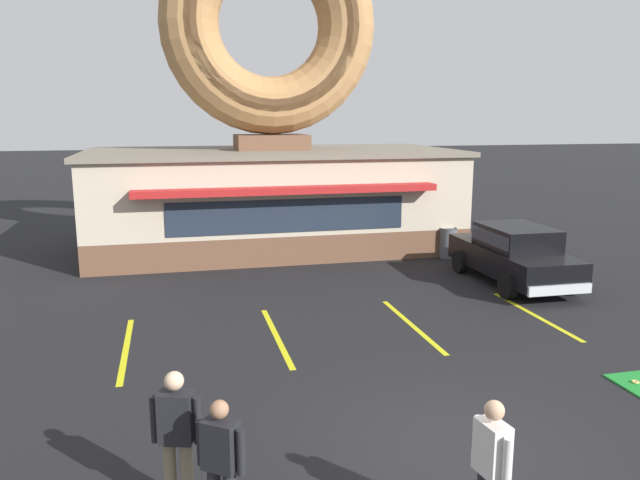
% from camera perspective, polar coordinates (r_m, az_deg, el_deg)
% --- Properties ---
extents(ground_plane, '(160.00, 160.00, 0.00)m').
position_cam_1_polar(ground_plane, '(9.23, 12.50, -18.21)').
color(ground_plane, black).
extents(donut_shop_building, '(12.30, 6.75, 10.96)m').
position_cam_1_polar(donut_shop_building, '(21.39, -4.46, 9.26)').
color(donut_shop_building, brown).
rests_on(donut_shop_building, ground).
extents(mini_donut_near_left, '(0.13, 0.13, 0.04)m').
position_cam_1_polar(mini_donut_near_left, '(12.15, 26.88, -11.49)').
color(mini_donut_near_left, '#E5C666').
rests_on(mini_donut_near_left, putting_mat).
extents(car_black, '(2.03, 4.58, 1.60)m').
position_cam_1_polar(car_black, '(17.66, 17.30, -1.06)').
color(car_black, black).
rests_on(car_black, ground).
extents(pedestrian_blue_sweater_man, '(0.57, 0.34, 1.69)m').
position_cam_1_polar(pedestrian_blue_sweater_man, '(7.65, -12.98, -16.82)').
color(pedestrian_blue_sweater_man, '#7F7056').
rests_on(pedestrian_blue_sweater_man, ground).
extents(pedestrian_hooded_kid, '(0.29, 0.59, 1.62)m').
position_cam_1_polar(pedestrian_hooded_kid, '(7.21, 15.38, -19.20)').
color(pedestrian_hooded_kid, '#232328').
rests_on(pedestrian_hooded_kid, ground).
extents(pedestrian_leather_jacket_man, '(0.50, 0.42, 1.55)m').
position_cam_1_polar(pedestrian_leather_jacket_man, '(7.21, -9.03, -19.32)').
color(pedestrian_leather_jacket_man, '#232328').
rests_on(pedestrian_leather_jacket_man, ground).
extents(trash_bin, '(0.57, 0.57, 0.97)m').
position_cam_1_polar(trash_bin, '(20.42, 11.61, -0.21)').
color(trash_bin, '#51565B').
rests_on(trash_bin, ground).
extents(parking_stripe_left, '(0.12, 3.60, 0.01)m').
position_cam_1_polar(parking_stripe_left, '(13.01, -17.32, -9.46)').
color(parking_stripe_left, yellow).
rests_on(parking_stripe_left, ground).
extents(parking_stripe_mid_left, '(0.12, 3.60, 0.01)m').
position_cam_1_polar(parking_stripe_mid_left, '(13.13, -4.00, -8.77)').
color(parking_stripe_mid_left, yellow).
rests_on(parking_stripe_mid_left, ground).
extents(parking_stripe_centre, '(0.12, 3.60, 0.01)m').
position_cam_1_polar(parking_stripe_centre, '(13.90, 8.40, -7.70)').
color(parking_stripe_centre, yellow).
rests_on(parking_stripe_centre, ground).
extents(parking_stripe_mid_right, '(0.12, 3.60, 0.01)m').
position_cam_1_polar(parking_stripe_mid_right, '(15.23, 19.01, -6.50)').
color(parking_stripe_mid_right, yellow).
rests_on(parking_stripe_mid_right, ground).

